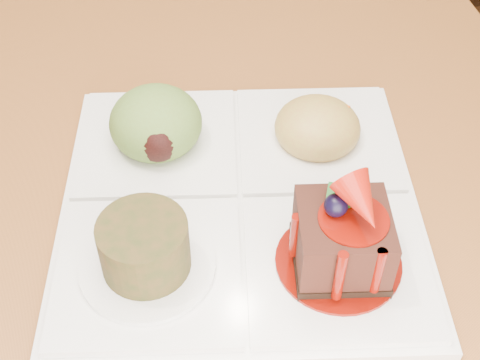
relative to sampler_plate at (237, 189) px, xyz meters
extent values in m
plane|color=#533317|center=(-0.20, 0.60, -0.77)|extent=(6.00, 6.00, 0.00)
cylinder|color=#311D10|center=(0.46, 0.72, -0.55)|extent=(0.04, 0.04, 0.44)
cylinder|color=#311D10|center=(0.37, 1.08, -0.55)|extent=(0.04, 0.04, 0.44)
cube|color=white|center=(0.00, 0.00, -0.02)|extent=(0.30, 0.30, 0.01)
cube|color=white|center=(0.06, -0.08, -0.01)|extent=(0.14, 0.14, 0.01)
cube|color=white|center=(-0.07, -0.06, -0.01)|extent=(0.14, 0.14, 0.01)
cube|color=white|center=(-0.05, 0.07, -0.01)|extent=(0.14, 0.14, 0.01)
cube|color=white|center=(0.07, 0.05, -0.01)|extent=(0.14, 0.14, 0.01)
cylinder|color=#670A03|center=(0.06, -0.08, 0.00)|extent=(0.09, 0.09, 0.00)
cube|color=black|center=(0.06, -0.08, 0.00)|extent=(0.07, 0.07, 0.01)
cube|color=black|center=(0.06, -0.08, 0.03)|extent=(0.07, 0.07, 0.04)
cylinder|color=#670A03|center=(0.06, -0.08, 0.05)|extent=(0.05, 0.05, 0.00)
sphere|color=black|center=(0.05, -0.07, 0.05)|extent=(0.02, 0.02, 0.02)
cone|color=#A4150A|center=(0.06, -0.08, 0.06)|extent=(0.04, 0.05, 0.04)
cube|color=#134D13|center=(0.06, -0.07, 0.05)|extent=(0.01, 0.02, 0.01)
cube|color=#134D13|center=(0.05, -0.06, 0.05)|extent=(0.02, 0.02, 0.01)
cylinder|color=#670A03|center=(0.05, -0.11, 0.03)|extent=(0.01, 0.01, 0.04)
cylinder|color=#670A03|center=(0.07, -0.11, 0.03)|extent=(0.01, 0.01, 0.04)
cylinder|color=#670A03|center=(0.03, -0.07, 0.03)|extent=(0.01, 0.01, 0.04)
cylinder|color=white|center=(-0.07, -0.06, 0.00)|extent=(0.09, 0.09, 0.00)
cylinder|color=#4F3216|center=(-0.07, -0.06, 0.02)|extent=(0.06, 0.06, 0.04)
cylinder|color=#40240D|center=(-0.07, -0.06, 0.03)|extent=(0.05, 0.05, 0.00)
ellipsoid|color=#567C32|center=(-0.05, 0.07, 0.02)|extent=(0.07, 0.07, 0.06)
ellipsoid|color=black|center=(-0.05, 0.04, 0.02)|extent=(0.04, 0.03, 0.03)
ellipsoid|color=#A4963B|center=(0.07, 0.05, 0.01)|extent=(0.07, 0.07, 0.04)
cube|color=#D85F0F|center=(0.09, 0.06, 0.01)|extent=(0.02, 0.02, 0.01)
cube|color=#40791A|center=(0.08, 0.07, 0.01)|extent=(0.02, 0.02, 0.02)
cube|color=#D85F0F|center=(0.06, 0.06, 0.01)|extent=(0.02, 0.02, 0.01)
cube|color=#40791A|center=(0.07, 0.04, 0.01)|extent=(0.02, 0.02, 0.02)
cube|color=#D85F0F|center=(0.09, 0.04, 0.01)|extent=(0.02, 0.02, 0.02)
camera|label=1|loc=(-0.06, -0.34, 0.37)|focal=50.00mm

